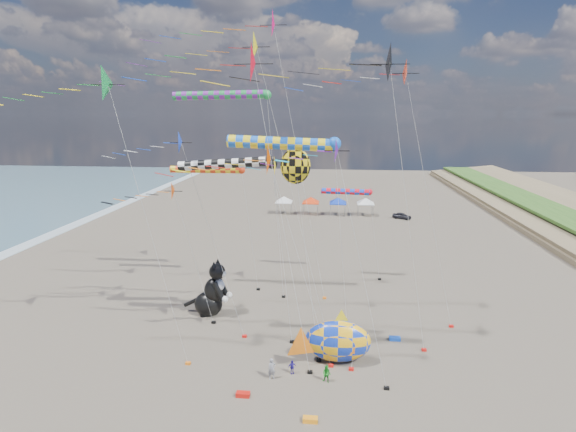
# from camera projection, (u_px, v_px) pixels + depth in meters

# --- Properties ---
(delta_kite_0) EXTENTS (13.67, 2.33, 22.53)m
(delta_kite_0) POSITION_uv_depth(u_px,v_px,m) (398.00, 76.00, 35.03)
(delta_kite_0) COLOR red
(delta_kite_0) RESTS_ON ground
(delta_kite_1) EXTENTS (13.65, 2.86, 22.82)m
(delta_kite_1) POSITION_uv_depth(u_px,v_px,m) (243.00, 65.00, 27.90)
(delta_kite_1) COLOR red
(delta_kite_1) RESTS_ON ground
(delta_kite_2) EXTENTS (9.95, 1.91, 17.08)m
(delta_kite_2) POSITION_uv_depth(u_px,v_px,m) (179.00, 146.00, 34.33)
(delta_kite_2) COLOR blue
(delta_kite_2) RESTS_ON ground
(delta_kite_3) EXTENTS (9.84, 1.78, 12.59)m
(delta_kite_3) POSITION_uv_depth(u_px,v_px,m) (155.00, 197.00, 37.80)
(delta_kite_3) COLOR #FA5A15
(delta_kite_3) RESTS_ON ground
(delta_kite_4) EXTENTS (16.63, 2.92, 22.98)m
(delta_kite_4) POSITION_uv_depth(u_px,v_px,m) (367.00, 68.00, 31.01)
(delta_kite_4) COLOR black
(delta_kite_4) RESTS_ON ground
(delta_kite_5) EXTENTS (11.79, 2.53, 21.37)m
(delta_kite_5) POSITION_uv_depth(u_px,v_px,m) (112.00, 87.00, 29.31)
(delta_kite_5) COLOR #158E3E
(delta_kite_5) RESTS_ON ground
(delta_kite_6) EXTENTS (16.24, 2.68, 27.33)m
(delta_kite_6) POSITION_uv_depth(u_px,v_px,m) (266.00, 28.00, 40.02)
(delta_kite_6) COLOR #D91064
(delta_kite_6) RESTS_ON ground
(delta_kite_7) EXTENTS (7.92, 1.75, 16.85)m
(delta_kite_7) POSITION_uv_depth(u_px,v_px,m) (343.00, 157.00, 27.15)
(delta_kite_7) COLOR #57188F
(delta_kite_7) RESTS_ON ground
(delta_kite_8) EXTENTS (11.34, 2.34, 16.34)m
(delta_kite_8) POSITION_uv_depth(u_px,v_px,m) (272.00, 164.00, 30.11)
(delta_kite_8) COLOR #DB4502
(delta_kite_8) RESTS_ON ground
(delta_kite_9) EXTENTS (14.78, 2.40, 24.52)m
(delta_kite_9) POSITION_uv_depth(u_px,v_px,m) (254.00, 51.00, 35.14)
(delta_kite_9) COLOR yellow
(delta_kite_9) RESTS_ON ground
(windsock_0) EXTENTS (8.96, 0.74, 13.08)m
(windsock_0) POSITION_uv_depth(u_px,v_px,m) (210.00, 170.00, 45.06)
(windsock_0) COLOR red
(windsock_0) RESTS_ON ground
(windsock_1) EXTENTS (9.03, 0.92, 16.65)m
(windsock_1) POSITION_uv_depth(u_px,v_px,m) (287.00, 144.00, 30.73)
(windsock_1) COLOR blue
(windsock_1) RESTS_ON ground
(windsock_2) EXTENTS (6.88, 0.67, 10.31)m
(windsock_2) POSITION_uv_depth(u_px,v_px,m) (348.00, 192.00, 48.48)
(windsock_2) COLOR red
(windsock_2) RESTS_ON ground
(windsock_3) EXTENTS (10.51, 0.84, 20.30)m
(windsock_3) POSITION_uv_depth(u_px,v_px,m) (225.00, 96.00, 41.63)
(windsock_3) COLOR #198C3C
(windsock_3) RESTS_ON ground
(windsock_4) EXTENTS (8.81, 0.76, 14.89)m
(windsock_4) POSITION_uv_depth(u_px,v_px,m) (231.00, 165.00, 33.71)
(windsock_4) COLOR black
(windsock_4) RESTS_ON ground
(angelfish_kite) EXTENTS (3.74, 3.02, 15.77)m
(angelfish_kite) POSITION_uv_depth(u_px,v_px,m) (293.00, 168.00, 32.72)
(angelfish_kite) COLOR yellow
(angelfish_kite) RESTS_ON ground
(cat_inflatable) EXTENTS (4.20, 2.56, 5.33)m
(cat_inflatable) POSITION_uv_depth(u_px,v_px,m) (211.00, 287.00, 41.13)
(cat_inflatable) COLOR black
(cat_inflatable) RESTS_ON ground
(fish_inflatable) EXTENTS (6.60, 3.40, 4.24)m
(fish_inflatable) POSITION_uv_depth(u_px,v_px,m) (337.00, 341.00, 33.23)
(fish_inflatable) COLOR #1334BB
(fish_inflatable) RESTS_ON ground
(person_adult) EXTENTS (0.66, 0.57, 1.53)m
(person_adult) POSITION_uv_depth(u_px,v_px,m) (272.00, 369.00, 31.34)
(person_adult) COLOR gray
(person_adult) RESTS_ON ground
(child_green) EXTENTS (0.74, 0.67, 1.26)m
(child_green) POSITION_uv_depth(u_px,v_px,m) (327.00, 374.00, 30.96)
(child_green) COLOR #1A8C21
(child_green) RESTS_ON ground
(child_blue) EXTENTS (0.66, 0.49, 1.03)m
(child_blue) POSITION_uv_depth(u_px,v_px,m) (292.00, 367.00, 32.03)
(child_blue) COLOR #281C98
(child_blue) RESTS_ON ground
(kite_bag_0) EXTENTS (0.90, 0.44, 0.30)m
(kite_bag_0) POSITION_uv_depth(u_px,v_px,m) (243.00, 394.00, 29.50)
(kite_bag_0) COLOR red
(kite_bag_0) RESTS_ON ground
(kite_bag_1) EXTENTS (0.90, 0.44, 0.30)m
(kite_bag_1) POSITION_uv_depth(u_px,v_px,m) (395.00, 339.00, 36.84)
(kite_bag_1) COLOR blue
(kite_bag_1) RESTS_ON ground
(kite_bag_2) EXTENTS (0.90, 0.44, 0.30)m
(kite_bag_2) POSITION_uv_depth(u_px,v_px,m) (323.00, 328.00, 38.60)
(kite_bag_2) COLOR black
(kite_bag_2) RESTS_ON ground
(kite_bag_3) EXTENTS (0.90, 0.44, 0.30)m
(kite_bag_3) POSITION_uv_depth(u_px,v_px,m) (310.00, 420.00, 27.06)
(kite_bag_3) COLOR orange
(kite_bag_3) RESTS_ON ground
(tent_row) EXTENTS (19.20, 4.20, 3.80)m
(tent_row) POSITION_uv_depth(u_px,v_px,m) (324.00, 198.00, 82.27)
(tent_row) COLOR white
(tent_row) RESTS_ON ground
(parked_car) EXTENTS (3.52, 2.74, 1.12)m
(parked_car) POSITION_uv_depth(u_px,v_px,m) (402.00, 216.00, 79.54)
(parked_car) COLOR #26262D
(parked_car) RESTS_ON ground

